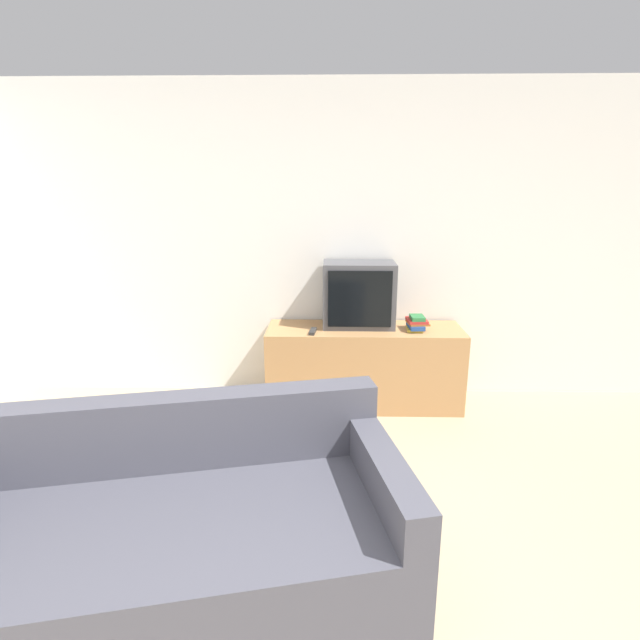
% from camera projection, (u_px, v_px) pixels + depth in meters
% --- Properties ---
extents(wall_back, '(9.00, 0.06, 2.60)m').
position_uv_depth(wall_back, '(338.00, 245.00, 4.18)').
color(wall_back, white).
rests_on(wall_back, ground_plane).
extents(tv_stand, '(1.58, 0.51, 0.66)m').
position_uv_depth(tv_stand, '(364.00, 366.00, 4.14)').
color(tv_stand, tan).
rests_on(tv_stand, ground_plane).
extents(television, '(0.58, 0.36, 0.53)m').
position_uv_depth(television, '(359.00, 294.00, 4.05)').
color(television, '#4C4C51').
rests_on(television, tv_stand).
extents(couch, '(2.19, 1.37, 0.80)m').
position_uv_depth(couch, '(172.00, 540.00, 2.19)').
color(couch, '#474751').
rests_on(couch, ground_plane).
extents(book_stack, '(0.18, 0.23, 0.12)m').
position_uv_depth(book_stack, '(416.00, 323.00, 3.98)').
color(book_stack, gold).
rests_on(book_stack, tv_stand).
extents(remote_on_stand, '(0.06, 0.16, 0.02)m').
position_uv_depth(remote_on_stand, '(313.00, 331.00, 3.92)').
color(remote_on_stand, '#2D2D2D').
rests_on(remote_on_stand, tv_stand).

